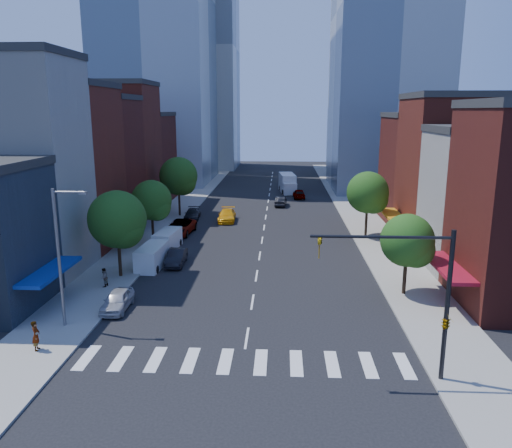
% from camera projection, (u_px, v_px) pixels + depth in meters
% --- Properties ---
extents(ground, '(220.00, 220.00, 0.00)m').
position_uv_depth(ground, '(247.00, 338.00, 31.04)').
color(ground, black).
rests_on(ground, ground).
extents(sidewalk_left, '(5.00, 120.00, 0.15)m').
position_uv_depth(sidewalk_left, '(179.00, 210.00, 70.60)').
color(sidewalk_left, gray).
rests_on(sidewalk_left, ground).
extents(sidewalk_right, '(5.00, 120.00, 0.15)m').
position_uv_depth(sidewalk_right, '(356.00, 212.00, 69.34)').
color(sidewalk_right, gray).
rests_on(sidewalk_right, ground).
extents(crosswalk, '(19.00, 3.00, 0.01)m').
position_uv_depth(crosswalk, '(243.00, 362.00, 28.12)').
color(crosswalk, silver).
rests_on(crosswalk, ground).
extents(bldg_left_1, '(12.00, 8.00, 18.00)m').
position_uv_depth(bldg_left_1, '(7.00, 169.00, 41.78)').
color(bldg_left_1, beige).
rests_on(bldg_left_1, ground).
extents(bldg_left_2, '(12.00, 9.00, 16.00)m').
position_uv_depth(bldg_left_2, '(53.00, 170.00, 50.28)').
color(bldg_left_2, maroon).
rests_on(bldg_left_2, ground).
extents(bldg_left_3, '(12.00, 8.00, 15.00)m').
position_uv_depth(bldg_left_3, '(86.00, 165.00, 58.66)').
color(bldg_left_3, '#551B15').
rests_on(bldg_left_3, ground).
extents(bldg_left_4, '(12.00, 9.00, 17.00)m').
position_uv_depth(bldg_left_4, '(110.00, 151.00, 66.72)').
color(bldg_left_4, maroon).
rests_on(bldg_left_4, ground).
extents(bldg_left_5, '(12.00, 10.00, 13.00)m').
position_uv_depth(bldg_left_5, '(131.00, 159.00, 76.41)').
color(bldg_left_5, '#551B15').
rests_on(bldg_left_5, ground).
extents(bldg_right_1, '(12.00, 8.00, 12.00)m').
position_uv_depth(bldg_right_1, '(500.00, 203.00, 43.25)').
color(bldg_right_1, beige).
rests_on(bldg_right_1, ground).
extents(bldg_right_2, '(12.00, 10.00, 15.00)m').
position_uv_depth(bldg_right_2, '(464.00, 173.00, 51.68)').
color(bldg_right_2, maroon).
rests_on(bldg_right_2, ground).
extents(bldg_right_3, '(12.00, 10.00, 13.00)m').
position_uv_depth(bldg_right_3, '(435.00, 171.00, 61.63)').
color(bldg_right_3, '#551B15').
rests_on(bldg_right_3, ground).
extents(tower_ne, '(18.00, 20.00, 60.00)m').
position_uv_depth(tower_ne, '(390.00, 12.00, 83.70)').
color(tower_ne, '#9EA5AD').
rests_on(tower_ne, ground).
extents(tower_far_w, '(18.00, 18.00, 56.00)m').
position_uv_depth(tower_far_w, '(199.00, 49.00, 118.19)').
color(tower_far_w, '#9EA5AD').
rests_on(tower_far_w, ground).
extents(traffic_signal, '(7.24, 2.24, 8.00)m').
position_uv_depth(traffic_signal, '(436.00, 306.00, 25.23)').
color(traffic_signal, black).
rests_on(traffic_signal, sidewalk_right).
extents(streetlight, '(2.25, 0.25, 9.00)m').
position_uv_depth(streetlight, '(61.00, 250.00, 31.44)').
color(streetlight, slate).
rests_on(streetlight, sidewalk_left).
extents(tree_left_near, '(4.80, 4.80, 7.30)m').
position_uv_depth(tree_left_near, '(119.00, 222.00, 41.17)').
color(tree_left_near, black).
rests_on(tree_left_near, sidewalk_left).
extents(tree_left_mid, '(4.20, 4.20, 6.65)m').
position_uv_depth(tree_left_mid, '(153.00, 202.00, 51.95)').
color(tree_left_mid, black).
rests_on(tree_left_mid, sidewalk_left).
extents(tree_left_far, '(5.00, 5.00, 7.75)m').
position_uv_depth(tree_left_far, '(180.00, 178.00, 65.43)').
color(tree_left_far, black).
rests_on(tree_left_far, sidewalk_left).
extents(tree_right_near, '(4.00, 4.00, 6.20)m').
position_uv_depth(tree_right_near, '(409.00, 243.00, 37.24)').
color(tree_right_near, black).
rests_on(tree_right_near, sidewalk_right).
extents(tree_right_far, '(4.60, 4.60, 7.20)m').
position_uv_depth(tree_right_far, '(369.00, 194.00, 54.61)').
color(tree_right_far, black).
rests_on(tree_right_far, sidewalk_right).
extents(parked_car_front, '(1.68, 4.09, 1.39)m').
position_uv_depth(parked_car_front, '(117.00, 300.00, 35.36)').
color(parked_car_front, '#B3B4B9').
rests_on(parked_car_front, ground).
extents(parked_car_second, '(1.62, 4.32, 1.41)m').
position_uv_depth(parked_car_second, '(176.00, 257.00, 45.64)').
color(parked_car_second, black).
rests_on(parked_car_second, ground).
extents(parked_car_third, '(3.24, 6.15, 1.65)m').
position_uv_depth(parked_car_third, '(180.00, 227.00, 56.85)').
color(parked_car_third, '#999999').
rests_on(parked_car_third, ground).
extents(parked_car_rear, '(2.13, 4.67, 1.33)m').
position_uv_depth(parked_car_rear, '(192.00, 214.00, 64.82)').
color(parked_car_rear, black).
rests_on(parked_car_rear, ground).
extents(cargo_van_near, '(2.17, 4.87, 2.03)m').
position_uv_depth(cargo_van_near, '(152.00, 257.00, 44.69)').
color(cargo_van_near, white).
rests_on(cargo_van_near, ground).
extents(cargo_van_far, '(2.23, 4.66, 1.92)m').
position_uv_depth(cargo_van_far, '(167.00, 240.00, 50.63)').
color(cargo_van_far, white).
rests_on(cargo_van_far, ground).
extents(taxi, '(2.29, 5.24, 1.50)m').
position_uv_depth(taxi, '(227.00, 216.00, 63.50)').
color(taxi, '#EDA10C').
rests_on(taxi, ground).
extents(traffic_car_oncoming, '(1.83, 4.30, 1.38)m').
position_uv_depth(traffic_car_oncoming, '(281.00, 201.00, 73.71)').
color(traffic_car_oncoming, black).
rests_on(traffic_car_oncoming, ground).
extents(traffic_car_far, '(2.00, 4.50, 1.50)m').
position_uv_depth(traffic_car_far, '(299.00, 194.00, 80.06)').
color(traffic_car_far, '#999999').
rests_on(traffic_car_far, ground).
extents(box_truck, '(3.12, 7.94, 3.11)m').
position_uv_depth(box_truck, '(288.00, 184.00, 85.92)').
color(box_truck, silver).
rests_on(box_truck, ground).
extents(pedestrian_near, '(0.57, 0.74, 1.80)m').
position_uv_depth(pedestrian_near, '(36.00, 336.00, 29.01)').
color(pedestrian_near, '#999999').
rests_on(pedestrian_near, sidewalk_left).
extents(pedestrian_far, '(0.72, 0.84, 1.53)m').
position_uv_depth(pedestrian_far, '(104.00, 277.00, 39.50)').
color(pedestrian_far, '#999999').
rests_on(pedestrian_far, sidewalk_left).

